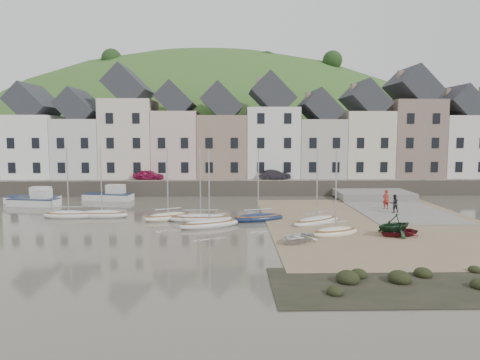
{
  "coord_description": "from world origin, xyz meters",
  "views": [
    {
      "loc": [
        -1.03,
        -36.36,
        7.45
      ],
      "look_at": [
        0.0,
        6.0,
        3.0
      ],
      "focal_mm": 34.32,
      "sensor_mm": 36.0,
      "label": 1
    }
  ],
  "objects_px": {
    "sailboat_0": "(69,215)",
    "rowboat_white": "(296,237)",
    "car_right": "(275,175)",
    "rowboat_red": "(398,232)",
    "person_red": "(386,199)",
    "car_left": "(148,175)",
    "person_dark": "(394,203)",
    "rowboat_green": "(394,225)"
  },
  "relations": [
    {
      "from": "car_left",
      "to": "car_right",
      "type": "distance_m",
      "value": 15.46
    },
    {
      "from": "rowboat_white",
      "to": "rowboat_red",
      "type": "distance_m",
      "value": 7.69
    },
    {
      "from": "rowboat_red",
      "to": "person_dark",
      "type": "xyz_separation_m",
      "value": [
        3.05,
        9.16,
        0.59
      ]
    },
    {
      "from": "rowboat_red",
      "to": "rowboat_green",
      "type": "bearing_deg",
      "value": -151.15
    },
    {
      "from": "car_left",
      "to": "rowboat_green",
      "type": "bearing_deg",
      "value": -125.44
    },
    {
      "from": "rowboat_white",
      "to": "rowboat_red",
      "type": "height_order",
      "value": "rowboat_white"
    },
    {
      "from": "rowboat_red",
      "to": "person_red",
      "type": "bearing_deg",
      "value": 148.0
    },
    {
      "from": "rowboat_white",
      "to": "car_right",
      "type": "bearing_deg",
      "value": 131.56
    },
    {
      "from": "car_right",
      "to": "person_red",
      "type": "bearing_deg",
      "value": -154.35
    },
    {
      "from": "rowboat_green",
      "to": "person_dark",
      "type": "bearing_deg",
      "value": 133.76
    },
    {
      "from": "sailboat_0",
      "to": "rowboat_red",
      "type": "height_order",
      "value": "sailboat_0"
    },
    {
      "from": "rowboat_green",
      "to": "person_dark",
      "type": "distance_m",
      "value": 9.53
    },
    {
      "from": "rowboat_red",
      "to": "person_red",
      "type": "distance_m",
      "value": 11.58
    },
    {
      "from": "sailboat_0",
      "to": "rowboat_red",
      "type": "distance_m",
      "value": 27.24
    },
    {
      "from": "rowboat_white",
      "to": "car_right",
      "type": "xyz_separation_m",
      "value": [
        1.12,
        25.67,
        1.85
      ]
    },
    {
      "from": "rowboat_green",
      "to": "rowboat_red",
      "type": "xyz_separation_m",
      "value": [
        0.2,
        -0.2,
        -0.48
      ]
    },
    {
      "from": "sailboat_0",
      "to": "car_right",
      "type": "height_order",
      "value": "sailboat_0"
    },
    {
      "from": "rowboat_white",
      "to": "rowboat_green",
      "type": "bearing_deg",
      "value": 58.25
    },
    {
      "from": "sailboat_0",
      "to": "person_dark",
      "type": "xyz_separation_m",
      "value": [
        29.09,
        1.17,
        0.69
      ]
    },
    {
      "from": "rowboat_white",
      "to": "person_red",
      "type": "distance_m",
      "value": 16.58
    },
    {
      "from": "sailboat_0",
      "to": "car_right",
      "type": "relative_size",
      "value": 1.68
    },
    {
      "from": "rowboat_green",
      "to": "car_left",
      "type": "bearing_deg",
      "value": -164.02
    },
    {
      "from": "rowboat_white",
      "to": "car_left",
      "type": "relative_size",
      "value": 0.81
    },
    {
      "from": "rowboat_white",
      "to": "person_dark",
      "type": "bearing_deg",
      "value": 89.73
    },
    {
      "from": "person_dark",
      "to": "car_left",
      "type": "relative_size",
      "value": 0.45
    },
    {
      "from": "car_right",
      "to": "car_left",
      "type": "bearing_deg",
      "value": 79.55
    },
    {
      "from": "sailboat_0",
      "to": "car_right",
      "type": "distance_m",
      "value": 25.43
    },
    {
      "from": "car_left",
      "to": "car_right",
      "type": "height_order",
      "value": "car_left"
    },
    {
      "from": "rowboat_white",
      "to": "rowboat_red",
      "type": "relative_size",
      "value": 1.04
    },
    {
      "from": "person_red",
      "to": "rowboat_green",
      "type": "bearing_deg",
      "value": 62.93
    },
    {
      "from": "sailboat_0",
      "to": "rowboat_red",
      "type": "xyz_separation_m",
      "value": [
        26.04,
        -7.98,
        0.1
      ]
    },
    {
      "from": "rowboat_green",
      "to": "car_right",
      "type": "height_order",
      "value": "car_right"
    },
    {
      "from": "rowboat_red",
      "to": "sailboat_0",
      "type": "bearing_deg",
      "value": -124.17
    },
    {
      "from": "car_left",
      "to": "car_right",
      "type": "xyz_separation_m",
      "value": [
        15.46,
        0.0,
        -0.01
      ]
    },
    {
      "from": "sailboat_0",
      "to": "car_left",
      "type": "distance_m",
      "value": 16.68
    },
    {
      "from": "person_red",
      "to": "person_dark",
      "type": "height_order",
      "value": "person_red"
    },
    {
      "from": "sailboat_0",
      "to": "rowboat_white",
      "type": "relative_size",
      "value": 2.12
    },
    {
      "from": "rowboat_white",
      "to": "person_dark",
      "type": "height_order",
      "value": "person_dark"
    },
    {
      "from": "rowboat_green",
      "to": "person_dark",
      "type": "height_order",
      "value": "person_dark"
    },
    {
      "from": "person_red",
      "to": "car_right",
      "type": "distance_m",
      "value": 15.93
    },
    {
      "from": "rowboat_red",
      "to": "car_left",
      "type": "distance_m",
      "value": 32.52
    },
    {
      "from": "rowboat_green",
      "to": "car_right",
      "type": "distance_m",
      "value": 24.65
    }
  ]
}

